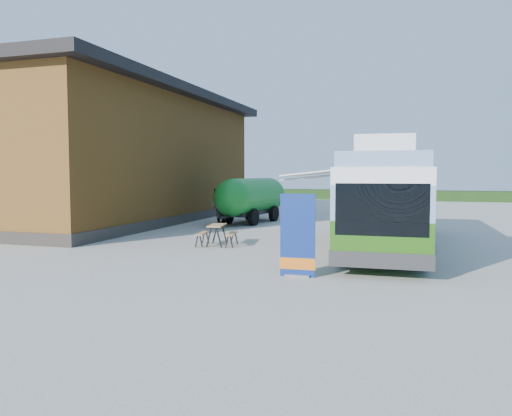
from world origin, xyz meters
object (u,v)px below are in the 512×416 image
(banner, at_px, (298,243))
(picnic_table, at_px, (217,230))
(bus, at_px, (387,198))
(person_b, at_px, (217,206))
(person_a, at_px, (222,207))
(slurry_tanker, at_px, (252,197))

(banner, xyz_separation_m, picnic_table, (-4.22, 4.71, -0.31))
(bus, height_order, person_b, bus)
(person_a, distance_m, slurry_tanker, 1.75)
(bus, xyz_separation_m, slurry_tanker, (-7.69, 7.17, -0.42))
(person_a, relative_size, person_b, 0.89)
(person_a, height_order, person_b, person_b)
(banner, relative_size, slurry_tanker, 0.33)
(picnic_table, xyz_separation_m, person_b, (-3.11, 7.68, 0.38))
(picnic_table, height_order, slurry_tanker, slurry_tanker)
(bus, xyz_separation_m, person_a, (-9.15, 6.39, -0.97))
(picnic_table, height_order, person_a, person_a)
(person_a, height_order, slurry_tanker, slurry_tanker)
(person_b, bearing_deg, slurry_tanker, 139.26)
(bus, xyz_separation_m, banner, (-1.99, -6.37, -0.94))
(person_a, bearing_deg, banner, -100.53)
(person_b, bearing_deg, person_a, 170.87)
(person_a, distance_m, person_b, 0.42)
(picnic_table, bearing_deg, banner, -58.01)
(person_b, bearing_deg, picnic_table, 35.95)
(bus, height_order, slurry_tanker, bus)
(bus, xyz_separation_m, person_b, (-9.31, 6.02, -0.87))
(bus, xyz_separation_m, picnic_table, (-6.21, -1.66, -1.25))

